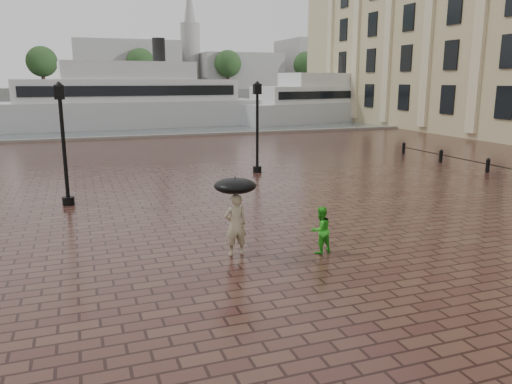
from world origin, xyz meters
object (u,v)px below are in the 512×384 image
adult_pedestrian (236,225)px  ferry_near (129,100)px  child_pedestrian (321,230)px  ferry_far (326,102)px  street_lamps (88,129)px

adult_pedestrian → ferry_near: (1.43, 39.85, 1.78)m
child_pedestrian → ferry_near: (-0.78, 40.46, 1.98)m
adult_pedestrian → ferry_far: bearing=-122.2°
adult_pedestrian → ferry_far: 46.13m
street_lamps → child_pedestrian: (5.46, -13.35, -1.69)m
child_pedestrian → ferry_far: ferry_far is taller
street_lamps → child_pedestrian: bearing=-67.7°
street_lamps → ferry_near: ferry_near is taller
ferry_far → child_pedestrian: bearing=-132.0°
adult_pedestrian → child_pedestrian: (2.21, -0.60, -0.20)m
adult_pedestrian → child_pedestrian: 2.29m
child_pedestrian → ferry_near: bearing=-101.3°
ferry_near → street_lamps: bearing=-103.8°
street_lamps → ferry_far: bearing=45.4°
street_lamps → child_pedestrian: 14.52m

